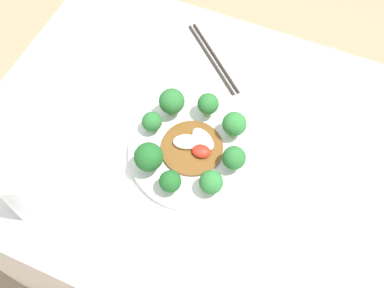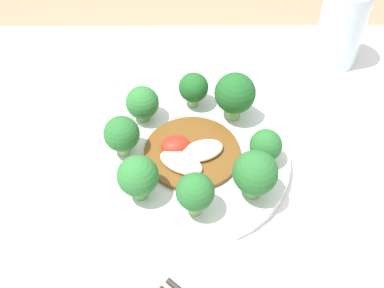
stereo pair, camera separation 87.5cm
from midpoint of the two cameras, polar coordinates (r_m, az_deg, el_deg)
name	(u,v)px [view 1 (the left image)]	position (r m, az deg, el deg)	size (l,w,h in m)	color
ground_plane	(206,248)	(1.36, -1.42, -27.12)	(8.00, 8.00, 0.00)	#9E8460
table	(209,211)	(1.00, -1.92, -26.31)	(1.02, 0.71, 0.72)	silver
plate	(192,151)	(0.64, -7.79, -25.45)	(0.26, 0.26, 0.02)	white
broccoli_north	(170,182)	(0.60, -13.55, -33.10)	(0.04, 0.04, 0.05)	#7AAD5B
broccoli_south	(208,104)	(0.60, -4.52, -17.31)	(0.04, 0.04, 0.06)	#7AAD5B
broccoli_west	(234,158)	(0.59, 0.28, -29.19)	(0.05, 0.05, 0.06)	#89B76B
broccoli_northwest	(211,182)	(0.59, -4.90, -33.82)	(0.05, 0.05, 0.05)	#70A356
broccoli_northeast	(149,157)	(0.60, -17.60, -28.29)	(0.06, 0.06, 0.07)	#7AAD5B
broccoli_east	(152,122)	(0.62, -15.83, -20.24)	(0.04, 0.04, 0.05)	#7AAD5B
broccoli_southeast	(172,102)	(0.61, -11.81, -16.53)	(0.05, 0.05, 0.07)	#70A356
broccoli_southwest	(234,124)	(0.59, 0.66, -21.92)	(0.05, 0.05, 0.06)	#7AAD5B
stirfry_center	(194,146)	(0.62, -7.63, -25.17)	(0.13, 0.13, 0.02)	brown
drinking_glass	(23,190)	(0.69, -39.52, -29.61)	(0.07, 0.07, 0.13)	silver
chopsticks	(213,58)	(0.70, -2.38, -4.87)	(0.18, 0.16, 0.01)	#2D2823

